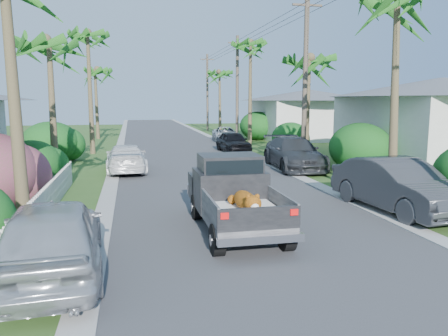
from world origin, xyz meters
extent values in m
plane|color=#355921|center=(0.00, 0.00, 0.00)|extent=(120.00, 120.00, 0.00)
cube|color=#38383A|center=(0.00, 25.00, 0.01)|extent=(8.00, 100.00, 0.02)
cube|color=#A5A39E|center=(-4.30, 25.00, 0.03)|extent=(0.60, 100.00, 0.06)
cube|color=#A5A39E|center=(4.30, 25.00, 0.03)|extent=(0.60, 100.00, 0.06)
cylinder|color=black|center=(-1.49, 0.74, 0.38)|extent=(0.28, 0.76, 0.76)
cylinder|color=black|center=(0.21, 0.74, 0.38)|extent=(0.28, 0.76, 0.76)
cylinder|color=black|center=(-1.49, 3.99, 0.38)|extent=(0.28, 0.76, 0.76)
cylinder|color=black|center=(0.21, 3.99, 0.38)|extent=(0.28, 0.76, 0.76)
cube|color=slate|center=(-0.64, 1.39, 0.62)|extent=(1.90, 2.40, 0.24)
cube|color=slate|center=(-1.56, 1.39, 1.00)|extent=(0.06, 2.40, 0.55)
cube|color=slate|center=(0.28, 1.39, 1.00)|extent=(0.06, 2.40, 0.55)
cube|color=black|center=(-0.64, 0.22, 0.98)|extent=(1.92, 0.08, 0.52)
cube|color=silver|center=(-0.64, 0.06, 0.55)|extent=(1.98, 0.18, 0.18)
cube|color=red|center=(-1.44, 0.17, 1.10)|extent=(0.18, 0.05, 0.14)
cube|color=red|center=(0.16, 0.17, 1.10)|extent=(0.18, 0.05, 0.14)
cube|color=black|center=(-0.64, 3.24, 1.05)|extent=(1.94, 1.65, 1.10)
cube|color=black|center=(-0.64, 3.24, 1.78)|extent=(1.70, 1.35, 0.55)
cube|color=black|center=(-0.64, 2.57, 1.75)|extent=(1.60, 0.05, 0.45)
cube|color=black|center=(-0.64, 4.49, 0.90)|extent=(1.94, 1.20, 0.80)
cube|color=white|center=(-0.64, 1.39, 0.82)|extent=(1.70, 2.10, 0.16)
ellipsoid|color=orange|center=(-0.64, 1.49, 1.12)|extent=(0.48, 1.25, 0.43)
sphere|color=orange|center=(-0.64, 0.74, 1.20)|extent=(0.40, 0.40, 0.40)
ellipsoid|color=white|center=(-0.64, 1.49, 1.02)|extent=(0.32, 0.86, 0.18)
imported|color=#313337|center=(5.00, 3.56, 0.85)|extent=(2.26, 5.32, 1.71)
imported|color=#303236|center=(5.00, 12.81, 0.82)|extent=(2.67, 5.81, 1.65)
imported|color=black|center=(3.60, 20.91, 0.72)|extent=(1.99, 4.32, 1.43)
imported|color=silver|center=(4.85, 29.27, 0.63)|extent=(2.48, 4.67, 1.25)
imported|color=#B5B7BC|center=(-5.00, 0.25, 0.83)|extent=(2.31, 4.99, 1.65)
imported|color=white|center=(-3.67, 13.55, 0.70)|extent=(2.09, 4.85, 1.39)
cone|color=brown|center=(-6.20, 3.00, 3.50)|extent=(0.36, 0.71, 7.01)
cone|color=brown|center=(-6.80, 12.00, 3.10)|extent=(0.36, 0.61, 6.21)
cone|color=brown|center=(-6.00, 22.00, 4.00)|extent=(0.36, 0.36, 8.00)
cone|color=brown|center=(-6.50, 34.00, 3.25)|extent=(0.36, 0.75, 6.51)
cone|color=brown|center=(6.30, 6.00, 3.75)|extent=(0.36, 0.73, 7.51)
cone|color=brown|center=(6.60, 15.00, 3.00)|extent=(0.36, 0.54, 6.01)
cone|color=brown|center=(6.20, 26.00, 4.10)|extent=(0.36, 0.36, 8.20)
cone|color=brown|center=(6.50, 40.00, 3.40)|extent=(0.36, 0.63, 6.81)
ellipsoid|color=#124113|center=(-7.40, 10.00, 1.00)|extent=(2.40, 2.64, 2.00)
ellipsoid|color=#124113|center=(-8.00, 18.00, 1.20)|extent=(3.20, 3.52, 2.40)
ellipsoid|color=#124113|center=(7.80, 11.00, 1.25)|extent=(3.00, 3.30, 2.50)
ellipsoid|color=#124113|center=(7.50, 20.00, 1.05)|extent=(2.60, 2.86, 2.10)
ellipsoid|color=#124113|center=(8.00, 30.00, 1.30)|extent=(3.20, 3.52, 2.60)
cube|color=white|center=(-6.00, 5.50, 0.50)|extent=(0.10, 11.00, 1.00)
cube|color=silver|center=(13.00, 12.00, 1.90)|extent=(8.00, 9.00, 3.80)
cone|color=#595B60|center=(13.00, 12.00, 4.30)|extent=(6.48, 6.48, 1.00)
cube|color=silver|center=(13.00, 30.00, 1.80)|extent=(9.00, 8.00, 3.60)
cone|color=#595B60|center=(13.00, 30.00, 4.10)|extent=(6.48, 6.48, 1.00)
cylinder|color=brown|center=(5.60, 13.00, 4.50)|extent=(0.26, 0.26, 9.00)
cube|color=brown|center=(5.60, 13.00, 8.40)|extent=(1.60, 0.10, 0.10)
cylinder|color=brown|center=(5.60, 28.00, 4.50)|extent=(0.26, 0.26, 9.00)
cube|color=brown|center=(5.60, 28.00, 8.40)|extent=(1.60, 0.10, 0.10)
cylinder|color=brown|center=(5.60, 43.00, 4.50)|extent=(0.26, 0.26, 9.00)
cube|color=brown|center=(5.60, 43.00, 8.40)|extent=(1.60, 0.10, 0.10)
camera|label=1|loc=(-3.36, -8.83, 3.58)|focal=35.00mm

